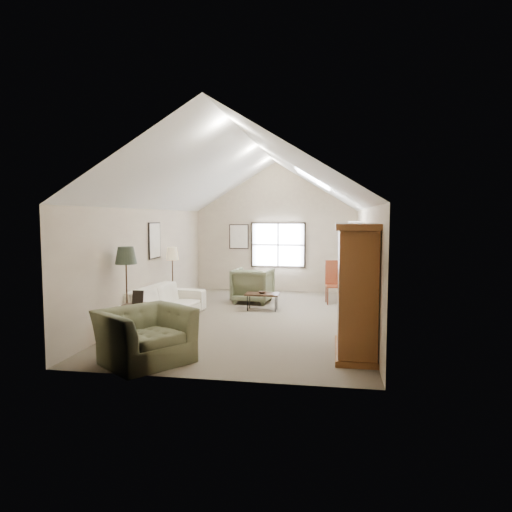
% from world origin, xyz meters
% --- Properties ---
extents(room_shell, '(5.01, 8.01, 4.00)m').
position_xyz_m(room_shell, '(0.00, 0.00, 3.21)').
color(room_shell, brown).
rests_on(room_shell, ground).
extents(window, '(1.72, 0.08, 1.42)m').
position_xyz_m(window, '(0.10, 3.96, 1.45)').
color(window, black).
rests_on(window, room_shell).
extents(skylight, '(0.80, 1.20, 0.52)m').
position_xyz_m(skylight, '(1.30, 0.90, 3.22)').
color(skylight, white).
rests_on(skylight, room_shell).
extents(wall_art, '(1.97, 3.71, 0.88)m').
position_xyz_m(wall_art, '(-1.88, 1.94, 1.73)').
color(wall_art, black).
rests_on(wall_art, room_shell).
extents(armoire, '(0.60, 1.50, 2.20)m').
position_xyz_m(armoire, '(2.18, -2.40, 1.10)').
color(armoire, brown).
rests_on(armoire, ground).
extents(tv_alcove, '(0.32, 1.30, 2.10)m').
position_xyz_m(tv_alcove, '(2.34, 1.60, 1.15)').
color(tv_alcove, white).
rests_on(tv_alcove, ground).
extents(media_console, '(0.34, 1.18, 0.60)m').
position_xyz_m(media_console, '(2.32, 1.60, 0.30)').
color(media_console, '#382316').
rests_on(media_console, ground).
extents(tv_panel, '(0.05, 0.90, 0.55)m').
position_xyz_m(tv_panel, '(2.32, 1.60, 0.92)').
color(tv_panel, black).
rests_on(tv_panel, media_console).
extents(sofa, '(1.32, 2.65, 0.74)m').
position_xyz_m(sofa, '(-1.98, -0.43, 0.37)').
color(sofa, white).
rests_on(sofa, ground).
extents(armchair_near, '(1.72, 1.75, 0.86)m').
position_xyz_m(armchair_near, '(-1.15, -3.42, 0.43)').
color(armchair_near, '#656547').
rests_on(armchair_near, ground).
extents(armchair_far, '(1.10, 1.12, 0.93)m').
position_xyz_m(armchair_far, '(-0.34, 1.93, 0.46)').
color(armchair_far, '#636849').
rests_on(armchair_far, ground).
extents(coffee_table, '(0.83, 0.46, 0.43)m').
position_xyz_m(coffee_table, '(0.07, 0.92, 0.21)').
color(coffee_table, '#3A2017').
rests_on(coffee_table, ground).
extents(bowl, '(0.20, 0.20, 0.05)m').
position_xyz_m(bowl, '(0.07, 0.92, 0.45)').
color(bowl, '#392117').
rests_on(bowl, coffee_table).
extents(side_table, '(0.71, 0.71, 0.64)m').
position_xyz_m(side_table, '(-1.88, -2.03, 0.32)').
color(side_table, '#3A2817').
rests_on(side_table, ground).
extents(side_chair, '(0.50, 0.50, 1.15)m').
position_xyz_m(side_chair, '(1.83, 2.11, 0.58)').
color(side_chair, brown).
rests_on(side_chair, ground).
extents(tripod_lamp, '(0.58, 0.58, 1.73)m').
position_xyz_m(tripod_lamp, '(2.20, 2.97, 0.87)').
color(tripod_lamp, silver).
rests_on(tripod_lamp, ground).
extents(dark_lamp, '(0.48, 0.48, 1.77)m').
position_xyz_m(dark_lamp, '(-2.20, -1.83, 0.89)').
color(dark_lamp, '#252C1F').
rests_on(dark_lamp, ground).
extents(tan_lamp, '(0.36, 0.36, 1.59)m').
position_xyz_m(tan_lamp, '(-2.20, 0.77, 0.80)').
color(tan_lamp, tan).
rests_on(tan_lamp, ground).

